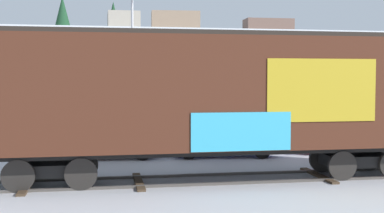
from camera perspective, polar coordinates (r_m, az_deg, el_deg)
ground_plane at (r=15.88m, az=3.81°, el=-8.26°), size 260.00×260.00×0.00m
track at (r=15.68m, az=0.60°, el=-8.25°), size 60.01×2.80×0.08m
freight_car at (r=15.47m, az=2.35°, el=1.32°), size 15.13×2.86×4.62m
flagpole at (r=24.30m, az=-6.41°, el=7.33°), size 1.05×0.94×8.02m
hillside at (r=78.66m, az=-7.53°, el=4.37°), size 118.87×32.93×13.77m
parked_car_silver at (r=20.27m, az=-10.08°, el=-3.38°), size 4.16×2.02×1.69m
parked_car_blue at (r=20.55m, az=3.30°, el=-3.29°), size 4.42×2.27×1.68m
parked_car_red at (r=22.54m, az=16.28°, el=-2.72°), size 4.18×2.11×1.73m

